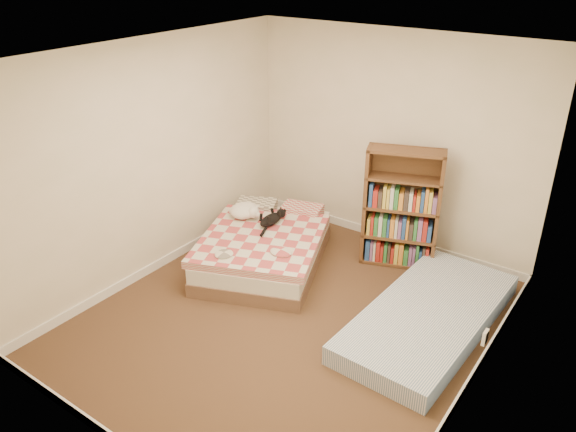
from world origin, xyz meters
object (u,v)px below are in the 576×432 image
Objects in this scene: floor_mattress at (429,317)px; black_cat at (272,219)px; white_dog at (244,211)px; bookshelf at (401,221)px; bed at (266,246)px.

black_cat is (-2.01, 0.22, 0.37)m from floor_mattress.
black_cat is at bearing 176.33° from floor_mattress.
floor_mattress is at bearing -3.13° from black_cat.
white_dog reaches higher than black_cat.
bookshelf is at bearing 32.46° from black_cat.
black_cat is at bearing -34.03° from white_dog.
white_dog is (-0.40, 0.11, 0.29)m from bed.
bookshelf reaches higher than floor_mattress.
bed is 1.53m from bookshelf.
white_dog reaches higher than floor_mattress.
bookshelf is 1.79m from white_dog.
floor_mattress is 4.65× the size of white_dog.
bookshelf reaches higher than white_dog.
bed is 0.95× the size of floor_mattress.
bed is 0.51m from white_dog.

